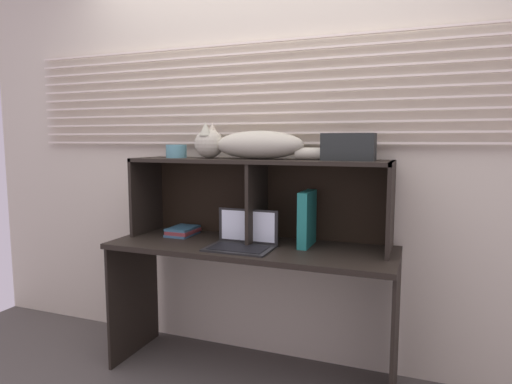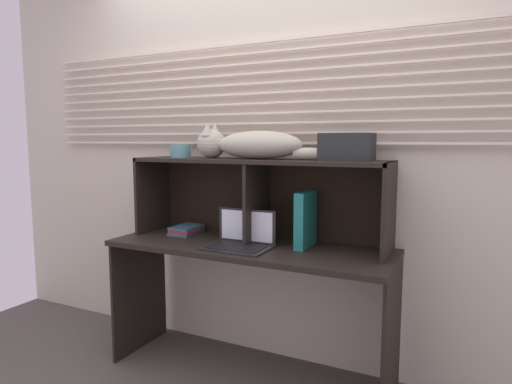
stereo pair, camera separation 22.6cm
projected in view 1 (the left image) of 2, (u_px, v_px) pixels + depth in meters
back_panel_with_blinds at (269, 156)px, 2.70m from camera, size 4.40×0.08×2.50m
desk at (250, 270)px, 2.48m from camera, size 1.61×0.56×0.77m
hutch_shelf_unit at (258, 183)px, 2.55m from camera, size 1.51×0.34×0.48m
cat at (249, 144)px, 2.50m from camera, size 0.91×0.19×0.21m
laptop at (242, 241)px, 2.40m from camera, size 0.35×0.25×0.20m
binder_upright at (307, 219)px, 2.43m from camera, size 0.05×0.23×0.31m
book_stack at (183, 231)px, 2.72m from camera, size 0.15×0.22×0.05m
small_basket at (176, 151)px, 2.67m from camera, size 0.12×0.12×0.08m
storage_box at (349, 147)px, 2.30m from camera, size 0.27×0.14×0.14m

